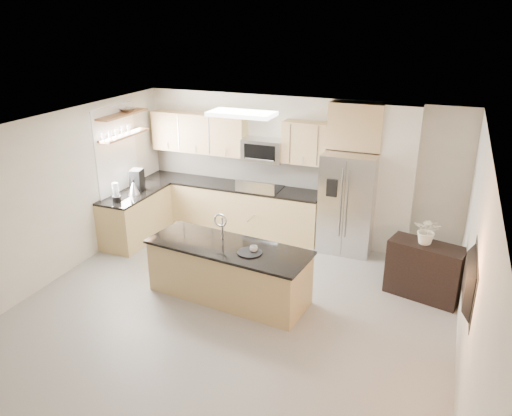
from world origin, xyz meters
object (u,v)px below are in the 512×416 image
at_px(blender, 116,193).
at_px(kettle, 133,188).
at_px(platter, 250,252).
at_px(island, 229,271).
at_px(bowl, 127,109).
at_px(microwave, 263,150).
at_px(television, 464,280).
at_px(coffee_maker, 137,180).
at_px(flower_vase, 429,224).
at_px(refrigerator, 348,202).
at_px(credenza, 425,270).
at_px(range, 261,211).
at_px(cup, 254,249).

height_order(blender, kettle, blender).
bearing_deg(blender, platter, -16.50).
height_order(island, bowl, bowl).
height_order(microwave, television, microwave).
xyz_separation_m(microwave, coffee_maker, (-2.09, -1.04, -0.52)).
xyz_separation_m(platter, television, (2.74, -0.70, 0.50)).
bearing_deg(flower_vase, kettle, 179.11).
height_order(refrigerator, coffee_maker, refrigerator).
height_order(refrigerator, credenza, refrigerator).
height_order(coffee_maker, bowl, bowl).
height_order(range, refrigerator, refrigerator).
bearing_deg(credenza, range, 172.23).
bearing_deg(platter, refrigerator, 69.47).
xyz_separation_m(refrigerator, credenza, (1.42, -1.19, -0.46)).
bearing_deg(range, microwave, 90.00).
bearing_deg(range, flower_vase, -21.70).
bearing_deg(credenza, television, -63.13).
bearing_deg(island, blender, 169.38).
bearing_deg(kettle, blender, -96.49).
relative_size(cup, blender, 0.33).
bearing_deg(platter, range, 107.72).
height_order(bowl, flower_vase, bowl).
xyz_separation_m(range, coffee_maker, (-2.09, -0.92, 0.63)).
bearing_deg(blender, cup, -15.21).
distance_m(island, bowl, 3.63).
bearing_deg(cup, coffee_maker, 153.60).
xyz_separation_m(cup, television, (2.70, -0.76, 0.47)).
distance_m(microwave, television, 4.79).
relative_size(blender, bowl, 0.99).
relative_size(blender, flower_vase, 0.55).
distance_m(flower_vase, television, 1.97).
bearing_deg(flower_vase, microwave, 156.32).
bearing_deg(blender, refrigerator, 22.24).
bearing_deg(bowl, flower_vase, -4.57).
distance_m(credenza, kettle, 5.14).
bearing_deg(cup, credenza, 26.35).
height_order(refrigerator, cup, refrigerator).
bearing_deg(range, bowl, -160.69).
height_order(refrigerator, television, refrigerator).
distance_m(coffee_maker, flower_vase, 5.15).
bearing_deg(blender, microwave, 39.29).
bearing_deg(platter, credenza, 27.16).
bearing_deg(credenza, platter, -138.80).
height_order(refrigerator, blender, refrigerator).
bearing_deg(kettle, range, 29.24).
height_order(blender, bowl, bowl).
height_order(island, kettle, island).
bearing_deg(microwave, coffee_maker, -153.60).
distance_m(platter, flower_vase, 2.59).
distance_m(range, blender, 2.67).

